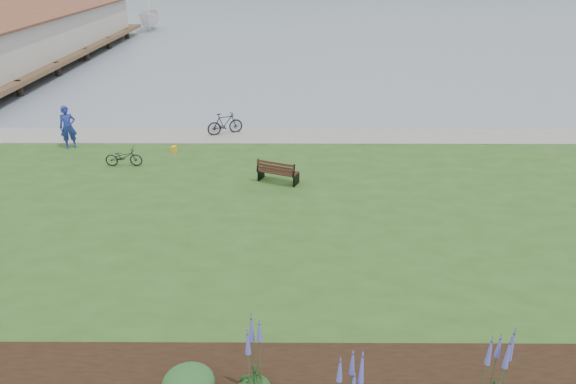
% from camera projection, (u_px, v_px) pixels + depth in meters
% --- Properties ---
extents(ground, '(600.00, 600.00, 0.00)m').
position_uv_depth(ground, '(262.00, 208.00, 18.77)').
color(ground, slate).
rests_on(ground, ground).
extents(lawn, '(34.00, 20.00, 0.40)m').
position_uv_depth(lawn, '(259.00, 231.00, 16.87)').
color(lawn, '#274E1B').
rests_on(lawn, ground).
extents(shoreline_path, '(34.00, 2.20, 0.03)m').
position_uv_depth(shoreline_path, '(269.00, 136.00, 24.83)').
color(shoreline_path, gray).
rests_on(shoreline_path, lawn).
extents(pier_pavilion, '(8.00, 36.00, 5.40)m').
position_uv_depth(pier_pavilion, '(38.00, 29.00, 42.63)').
color(pier_pavilion, '#4C3826').
rests_on(pier_pavilion, ground).
extents(park_bench, '(1.66, 1.17, 0.96)m').
position_uv_depth(park_bench, '(277.00, 171.00, 19.67)').
color(park_bench, black).
rests_on(park_bench, lawn).
extents(person, '(0.97, 0.81, 2.28)m').
position_uv_depth(person, '(67.00, 123.00, 22.94)').
color(person, navy).
rests_on(person, lawn).
extents(bicycle_a, '(0.57, 1.55, 0.80)m').
position_uv_depth(bicycle_a, '(124.00, 157.00, 21.25)').
color(bicycle_a, black).
rests_on(bicycle_a, lawn).
extents(bicycle_b, '(1.20, 1.84, 1.07)m').
position_uv_depth(bicycle_b, '(225.00, 124.00, 24.89)').
color(bicycle_b, black).
rests_on(bicycle_b, lawn).
extents(sailboat, '(11.23, 11.39, 26.15)m').
position_uv_depth(sailboat, '(151.00, 30.00, 61.06)').
color(sailboat, silver).
rests_on(sailboat, ground).
extents(pannier, '(0.24, 0.30, 0.28)m').
position_uv_depth(pannier, '(174.00, 149.00, 22.83)').
color(pannier, gold).
rests_on(pannier, lawn).
extents(echium_1, '(0.62, 0.62, 2.17)m').
position_uv_depth(echium_1, '(496.00, 374.00, 9.65)').
color(echium_1, '#163915').
rests_on(echium_1, garden_bed).
extents(echium_4, '(0.62, 0.62, 2.29)m').
position_uv_depth(echium_4, '(255.00, 360.00, 10.00)').
color(echium_4, '#163915').
rests_on(echium_4, garden_bed).
extents(shrub_0, '(1.07, 1.07, 0.53)m').
position_uv_depth(shrub_0, '(188.00, 383.00, 10.25)').
color(shrub_0, '#1E4C21').
rests_on(shrub_0, garden_bed).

